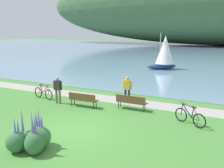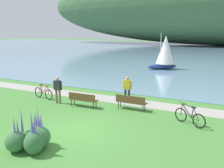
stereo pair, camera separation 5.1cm
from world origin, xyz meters
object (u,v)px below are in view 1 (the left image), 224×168
object	(u,v)px
person_at_shoreline	(127,88)
person_on_the_grass	(58,88)
bicycle_beside_path	(190,117)
sailboat_mid_bay	(165,52)
park_bench_near_camera	(131,101)
park_bench_further_along	(83,99)
bicycle_leaning_near_bench	(43,93)

from	to	relation	value
person_at_shoreline	person_on_the_grass	distance (m)	4.38
bicycle_beside_path	sailboat_mid_bay	xyz separation A→B (m)	(-5.09, 16.31, 1.65)
park_bench_near_camera	person_at_shoreline	bearing A→B (deg)	120.79
park_bench_near_camera	bicycle_beside_path	xyz separation A→B (m)	(3.39, -0.85, -0.12)
park_bench_near_camera	park_bench_further_along	world-z (taller)	same
park_bench_near_camera	sailboat_mid_bay	xyz separation A→B (m)	(-1.69, 15.46, 1.52)
park_bench_near_camera	person_at_shoreline	distance (m)	1.51
park_bench_further_along	bicycle_leaning_near_bench	world-z (taller)	bicycle_leaning_near_bench
person_at_shoreline	sailboat_mid_bay	distance (m)	14.29
bicycle_leaning_near_bench	person_on_the_grass	xyz separation A→B (m)	(1.59, -0.44, 0.58)
park_bench_further_along	person_at_shoreline	distance (m)	2.91
bicycle_leaning_near_bench	bicycle_beside_path	bearing A→B (deg)	-2.96
person_at_shoreline	sailboat_mid_bay	bearing A→B (deg)	93.85
park_bench_further_along	bicycle_leaning_near_bench	size ratio (longest dim) A/B	1.03
bicycle_beside_path	person_on_the_grass	bearing A→B (deg)	179.63
bicycle_leaning_near_bench	park_bench_near_camera	bearing A→B (deg)	3.30
bicycle_leaning_near_bench	sailboat_mid_bay	bearing A→B (deg)	74.08
bicycle_beside_path	bicycle_leaning_near_bench	bearing A→B (deg)	177.04
bicycle_beside_path	person_at_shoreline	bearing A→B (deg)	153.16
park_bench_near_camera	person_at_shoreline	size ratio (longest dim) A/B	1.06
park_bench_near_camera	bicycle_beside_path	size ratio (longest dim) A/B	1.14
park_bench_near_camera	park_bench_further_along	distance (m)	2.90
park_bench_further_along	sailboat_mid_bay	distance (m)	16.34
bicycle_leaning_near_bench	sailboat_mid_bay	world-z (taller)	sailboat_mid_bay
person_at_shoreline	sailboat_mid_bay	xyz separation A→B (m)	(-0.96, 14.22, 1.07)
bicycle_beside_path	person_at_shoreline	distance (m)	4.67
park_bench_further_along	bicycle_beside_path	xyz separation A→B (m)	(6.19, -0.08, -0.12)
bicycle_leaning_near_bench	bicycle_beside_path	xyz separation A→B (m)	(9.60, -0.50, -0.00)
park_bench_near_camera	bicycle_beside_path	world-z (taller)	bicycle_beside_path
person_on_the_grass	sailboat_mid_bay	size ratio (longest dim) A/B	0.40
park_bench_further_along	park_bench_near_camera	bearing A→B (deg)	15.45
park_bench_further_along	person_at_shoreline	bearing A→B (deg)	44.29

